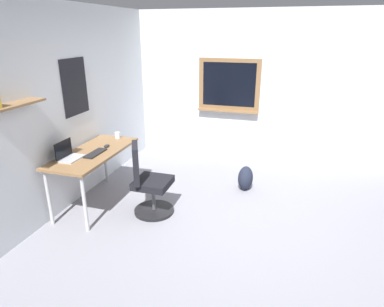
{
  "coord_description": "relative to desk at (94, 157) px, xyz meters",
  "views": [
    {
      "loc": [
        -3.49,
        -0.37,
        2.26
      ],
      "look_at": [
        0.12,
        0.72,
        0.85
      ],
      "focal_mm": 31.06,
      "sensor_mm": 36.0,
      "label": 1
    }
  ],
  "objects": [
    {
      "name": "wall_back",
      "position": [
        -0.06,
        0.39,
        0.63
      ],
      "size": [
        5.0,
        0.3,
        2.6
      ],
      "color": "silver",
      "rests_on": "ground"
    },
    {
      "name": "keyboard",
      "position": [
        -0.07,
        -0.08,
        0.09
      ],
      "size": [
        0.37,
        0.13,
        0.02
      ],
      "primitive_type": "cube",
      "color": "black",
      "rests_on": "desk"
    },
    {
      "name": "ground_plane",
      "position": [
        -0.06,
        -2.06,
        -0.68
      ],
      "size": [
        5.2,
        5.2,
        0.0
      ],
      "primitive_type": "plane",
      "color": "gray",
      "rests_on": "ground"
    },
    {
      "name": "computer_mouse",
      "position": [
        0.21,
        -0.08,
        0.1
      ],
      "size": [
        0.1,
        0.06,
        0.03
      ],
      "primitive_type": "ellipsoid",
      "color": "#262628",
      "rests_on": "desk"
    },
    {
      "name": "desk",
      "position": [
        0.0,
        0.0,
        0.0
      ],
      "size": [
        1.41,
        0.62,
        0.76
      ],
      "color": "olive",
      "rests_on": "ground"
    },
    {
      "name": "wall_right",
      "position": [
        2.39,
        -2.04,
        0.62
      ],
      "size": [
        0.22,
        5.0,
        2.6
      ],
      "color": "silver",
      "rests_on": "ground"
    },
    {
      "name": "coffee_mug",
      "position": [
        0.61,
        -0.03,
        0.13
      ],
      "size": [
        0.08,
        0.08,
        0.09
      ],
      "primitive_type": "cylinder",
      "color": "silver",
      "rests_on": "desk"
    },
    {
      "name": "laptop",
      "position": [
        -0.32,
        0.15,
        0.13
      ],
      "size": [
        0.31,
        0.21,
        0.23
      ],
      "color": "#ADAFB5",
      "rests_on": "desk"
    },
    {
      "name": "office_chair",
      "position": [
        -0.04,
        -0.78,
        -0.27
      ],
      "size": [
        0.54,
        0.56,
        0.95
      ],
      "color": "black",
      "rests_on": "ground"
    },
    {
      "name": "backpack",
      "position": [
        1.01,
        -1.89,
        -0.5
      ],
      "size": [
        0.32,
        0.22,
        0.36
      ],
      "primitive_type": "ellipsoid",
      "color": "#1E2333",
      "rests_on": "ground"
    }
  ]
}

